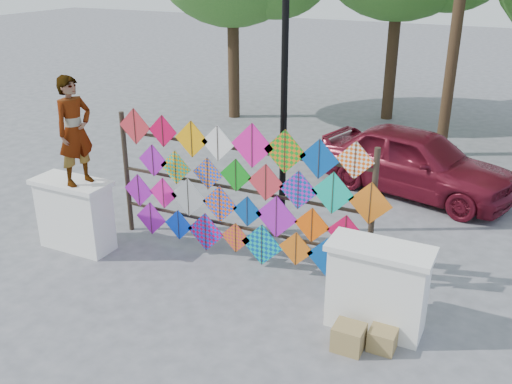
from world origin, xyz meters
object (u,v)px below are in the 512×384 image
lamppost (284,91)px  kite_rack (242,194)px  vendor_woman (75,131)px  sedan (416,161)px

lamppost → kite_rack: bearing=-97.7°
kite_rack → vendor_woman: bearing=-160.3°
kite_rack → lamppost: 1.96m
kite_rack → lamppost: lamppost is taller
vendor_woman → lamppost: 3.57m
lamppost → sedan: bearing=59.3°
kite_rack → vendor_woman: (-2.59, -0.93, 0.98)m
sedan → lamppost: (-1.81, -3.05, 1.96)m
kite_rack → vendor_woman: vendor_woman is taller
vendor_woman → lamppost: size_ratio=0.41×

